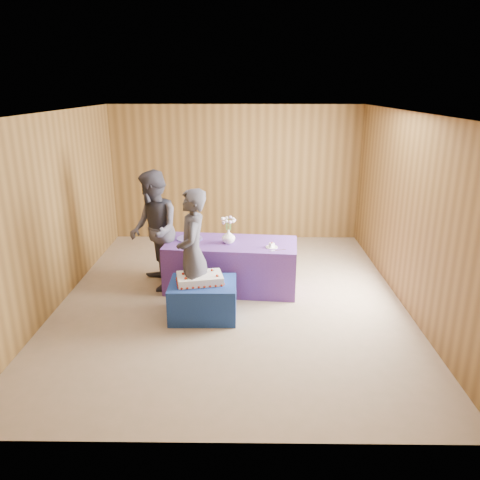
{
  "coord_description": "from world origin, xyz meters",
  "views": [
    {
      "loc": [
        0.21,
        -6.39,
        3.03
      ],
      "look_at": [
        0.13,
        0.1,
        0.89
      ],
      "focal_mm": 35.0,
      "sensor_mm": 36.0,
      "label": 1
    }
  ],
  "objects_px": {
    "guest_left": "(192,253)",
    "guest_right": "(154,231)",
    "cake_table": "(203,299)",
    "sheet_cake": "(200,278)",
    "serving_table": "(231,265)",
    "vase": "(229,236)"
  },
  "relations": [
    {
      "from": "sheet_cake",
      "to": "vase",
      "type": "distance_m",
      "value": 1.04
    },
    {
      "from": "serving_table",
      "to": "sheet_cake",
      "type": "bearing_deg",
      "value": -106.79
    },
    {
      "from": "guest_right",
      "to": "vase",
      "type": "bearing_deg",
      "value": 65.11
    },
    {
      "from": "vase",
      "to": "guest_right",
      "type": "xyz_separation_m",
      "value": [
        -1.15,
        0.06,
        0.07
      ]
    },
    {
      "from": "serving_table",
      "to": "cake_table",
      "type": "bearing_deg",
      "value": -104.47
    },
    {
      "from": "sheet_cake",
      "to": "guest_right",
      "type": "height_order",
      "value": "guest_right"
    },
    {
      "from": "serving_table",
      "to": "sheet_cake",
      "type": "relative_size",
      "value": 2.84
    },
    {
      "from": "cake_table",
      "to": "guest_right",
      "type": "relative_size",
      "value": 0.49
    },
    {
      "from": "cake_table",
      "to": "guest_right",
      "type": "xyz_separation_m",
      "value": [
        -0.83,
        1.01,
        0.67
      ]
    },
    {
      "from": "vase",
      "to": "guest_left",
      "type": "bearing_deg",
      "value": -119.12
    },
    {
      "from": "guest_right",
      "to": "sheet_cake",
      "type": "bearing_deg",
      "value": 16.83
    },
    {
      "from": "cake_table",
      "to": "guest_right",
      "type": "distance_m",
      "value": 1.47
    },
    {
      "from": "vase",
      "to": "guest_right",
      "type": "bearing_deg",
      "value": 176.77
    },
    {
      "from": "guest_left",
      "to": "serving_table",
      "type": "bearing_deg",
      "value": 146.51
    },
    {
      "from": "guest_left",
      "to": "guest_right",
      "type": "relative_size",
      "value": 0.96
    },
    {
      "from": "sheet_cake",
      "to": "guest_left",
      "type": "xyz_separation_m",
      "value": [
        -0.1,
        0.1,
        0.33
      ]
    },
    {
      "from": "cake_table",
      "to": "serving_table",
      "type": "distance_m",
      "value": 1.05
    },
    {
      "from": "vase",
      "to": "guest_right",
      "type": "distance_m",
      "value": 1.15
    },
    {
      "from": "cake_table",
      "to": "guest_right",
      "type": "bearing_deg",
      "value": 128.74
    },
    {
      "from": "serving_table",
      "to": "guest_left",
      "type": "height_order",
      "value": "guest_left"
    },
    {
      "from": "serving_table",
      "to": "sheet_cake",
      "type": "xyz_separation_m",
      "value": [
        -0.4,
        -0.96,
        0.18
      ]
    },
    {
      "from": "serving_table",
      "to": "guest_right",
      "type": "bearing_deg",
      "value": -175.85
    }
  ]
}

